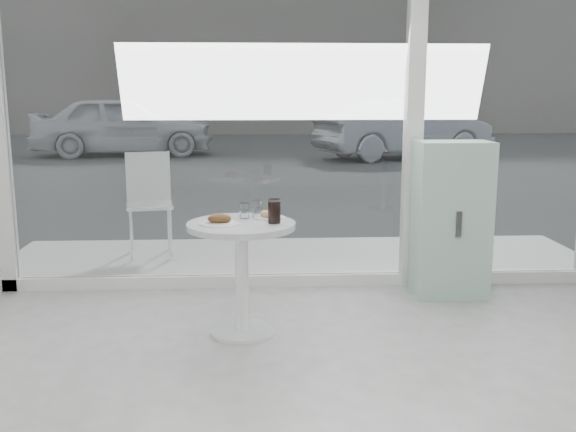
{
  "coord_description": "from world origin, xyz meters",
  "views": [
    {
      "loc": [
        -0.4,
        -2.25,
        1.6
      ],
      "look_at": [
        -0.2,
        1.7,
        0.85
      ],
      "focal_mm": 40.0,
      "sensor_mm": 36.0,
      "label": 1
    }
  ],
  "objects": [
    {
      "name": "car_white",
      "position": [
        -3.88,
        15.03,
        0.79
      ],
      "size": [
        4.83,
        2.38,
        1.58
      ],
      "primitive_type": "imported",
      "rotation": [
        0.0,
        0.0,
        1.68
      ],
      "color": "silver",
      "rests_on": "street"
    },
    {
      "name": "patio_deck",
      "position": [
        0.0,
        3.8,
        0.03
      ],
      "size": [
        5.6,
        1.6,
        0.05
      ],
      "primitive_type": "cube",
      "color": "beige",
      "rests_on": "ground"
    },
    {
      "name": "mint_cabinet",
      "position": [
        1.15,
        2.69,
        0.62
      ],
      "size": [
        0.58,
        0.41,
        1.24
      ],
      "rotation": [
        0.0,
        0.0,
        -0.02
      ],
      "color": "#96C0AC",
      "rests_on": "ground"
    },
    {
      "name": "water_tumbler_a",
      "position": [
        -0.48,
        2.05,
        0.82
      ],
      "size": [
        0.07,
        0.07,
        0.11
      ],
      "color": "white",
      "rests_on": "main_table"
    },
    {
      "name": "street",
      "position": [
        0.0,
        16.0,
        -0.0
      ],
      "size": [
        40.0,
        24.0,
        0.0
      ],
      "primitive_type": "cube",
      "color": "#353535",
      "rests_on": "ground"
    },
    {
      "name": "car_silver",
      "position": [
        3.37,
        13.89,
        0.74
      ],
      "size": [
        4.75,
        2.96,
        1.48
      ],
      "primitive_type": "imported",
      "rotation": [
        0.0,
        0.0,
        1.91
      ],
      "color": "#A1A4A9",
      "rests_on": "street"
    },
    {
      "name": "far_building",
      "position": [
        0.0,
        25.0,
        4.0
      ],
      "size": [
        40.0,
        2.0,
        8.0
      ],
      "primitive_type": "cube",
      "color": "gray",
      "rests_on": "ground"
    },
    {
      "name": "patio_chair",
      "position": [
        -1.44,
        4.0,
        0.62
      ],
      "size": [
        0.5,
        0.5,
        1.0
      ],
      "rotation": [
        0.0,
        0.0,
        0.18
      ],
      "color": "white",
      "rests_on": "patio_deck"
    },
    {
      "name": "main_table",
      "position": [
        -0.5,
        1.9,
        0.55
      ],
      "size": [
        0.72,
        0.72,
        0.77
      ],
      "color": "white",
      "rests_on": "ground"
    },
    {
      "name": "plate_donut",
      "position": [
        -0.31,
        2.04,
        0.79
      ],
      "size": [
        0.21,
        0.21,
        0.05
      ],
      "color": "white",
      "rests_on": "main_table"
    },
    {
      "name": "cola_glass",
      "position": [
        -0.28,
        1.88,
        0.85
      ],
      "size": [
        0.08,
        0.08,
        0.16
      ],
      "color": "white",
      "rests_on": "main_table"
    },
    {
      "name": "storefront",
      "position": [
        0.07,
        3.0,
        1.71
      ],
      "size": [
        5.0,
        0.14,
        3.0
      ],
      "color": "white",
      "rests_on": "ground"
    },
    {
      "name": "plate_fritter",
      "position": [
        -0.63,
        1.84,
        0.8
      ],
      "size": [
        0.25,
        0.25,
        0.07
      ],
      "color": "white",
      "rests_on": "main_table"
    },
    {
      "name": "water_tumbler_b",
      "position": [
        -0.39,
        2.1,
        0.82
      ],
      "size": [
        0.07,
        0.07,
        0.12
      ],
      "color": "white",
      "rests_on": "main_table"
    }
  ]
}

